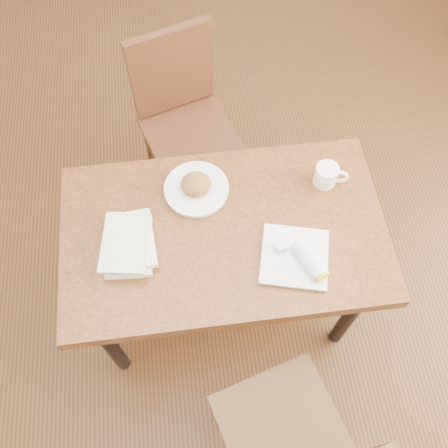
{
  "coord_description": "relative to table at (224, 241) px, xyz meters",
  "views": [
    {
      "loc": [
        -0.11,
        -0.87,
        2.42
      ],
      "look_at": [
        0.0,
        0.0,
        0.8
      ],
      "focal_mm": 40.0,
      "sensor_mm": 36.0,
      "label": 1
    }
  ],
  "objects": [
    {
      "name": "chair_far",
      "position": [
        -0.1,
        0.77,
        -0.11
      ],
      "size": [
        0.53,
        0.53,
        0.95
      ],
      "color": "#432013",
      "rests_on": "ground"
    },
    {
      "name": "plate_scone",
      "position": [
        -0.09,
        0.19,
        0.11
      ],
      "size": [
        0.26,
        0.26,
        0.08
      ],
      "color": "white",
      "rests_on": "table"
    },
    {
      "name": "ground",
      "position": [
        0.0,
        0.0,
        -0.67
      ],
      "size": [
        4.0,
        5.0,
        0.01
      ],
      "primitive_type": "cube",
      "color": "#472814",
      "rests_on": "ground"
    },
    {
      "name": "room_walls",
      "position": [
        0.0,
        0.0,
        0.97
      ],
      "size": [
        4.02,
        5.02,
        2.8
      ],
      "color": "silver",
      "rests_on": "ground"
    },
    {
      "name": "plate_burrito",
      "position": [
        0.25,
        -0.16,
        0.11
      ],
      "size": [
        0.3,
        0.3,
        0.08
      ],
      "color": "white",
      "rests_on": "table"
    },
    {
      "name": "book_stack",
      "position": [
        -0.36,
        -0.03,
        0.12
      ],
      "size": [
        0.21,
        0.27,
        0.07
      ],
      "color": "white",
      "rests_on": "table"
    },
    {
      "name": "table",
      "position": [
        0.0,
        0.0,
        0.0
      ],
      "size": [
        1.23,
        0.73,
        0.75
      ],
      "color": "brown",
      "rests_on": "ground"
    },
    {
      "name": "coffee_mug",
      "position": [
        0.43,
        0.17,
        0.14
      ],
      "size": [
        0.13,
        0.09,
        0.09
      ],
      "color": "white",
      "rests_on": "table"
    }
  ]
}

